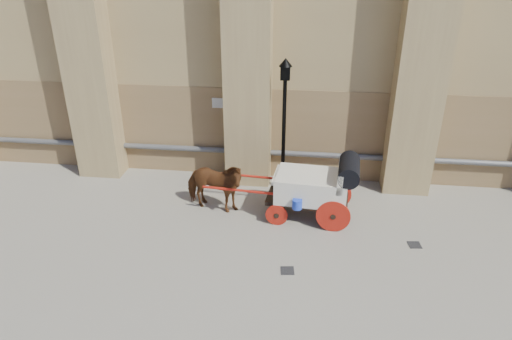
# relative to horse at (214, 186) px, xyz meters

# --- Properties ---
(ground) EXTENTS (90.00, 90.00, 0.00)m
(ground) POSITION_rel_horse_xyz_m (1.72, -1.54, -0.79)
(ground) COLOR slate
(ground) RESTS_ON ground
(horse) EXTENTS (2.02, 1.24, 1.59)m
(horse) POSITION_rel_horse_xyz_m (0.00, 0.00, 0.00)
(horse) COLOR brown
(horse) RESTS_ON ground
(carriage) EXTENTS (4.36, 1.58, 1.88)m
(carriage) POSITION_rel_horse_xyz_m (2.92, -0.03, 0.22)
(carriage) COLOR black
(carriage) RESTS_ON ground
(street_lamp) EXTENTS (0.39, 0.39, 4.16)m
(street_lamp) POSITION_rel_horse_xyz_m (1.87, 1.60, 1.43)
(street_lamp) COLOR black
(street_lamp) RESTS_ON ground
(drain_grate_near) EXTENTS (0.35, 0.35, 0.01)m
(drain_grate_near) POSITION_rel_horse_xyz_m (2.29, -2.57, -0.79)
(drain_grate_near) COLOR black
(drain_grate_near) RESTS_ON ground
(drain_grate_far) EXTENTS (0.35, 0.35, 0.01)m
(drain_grate_far) POSITION_rel_horse_xyz_m (5.51, -1.12, -0.79)
(drain_grate_far) COLOR black
(drain_grate_far) RESTS_ON ground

